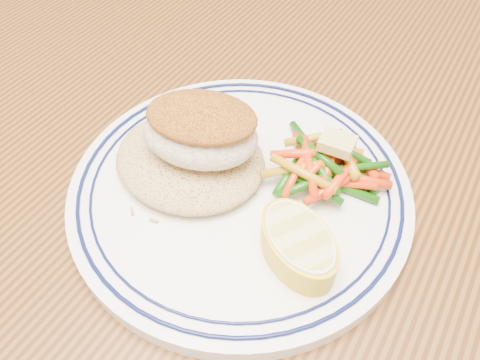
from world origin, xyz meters
name	(u,v)px	position (x,y,z in m)	size (l,w,h in m)	color
dining_table	(284,239)	(0.00, 0.00, 0.65)	(1.50, 0.90, 0.75)	#43240D
plate	(240,188)	(-0.03, -0.04, 0.76)	(0.27, 0.27, 0.02)	white
rice_pilaf	(190,157)	(-0.07, -0.05, 0.78)	(0.13, 0.11, 0.02)	tan
fish_fillet	(201,130)	(-0.06, -0.04, 0.81)	(0.11, 0.09, 0.05)	beige
vegetable_pile	(326,166)	(0.03, 0.00, 0.78)	(0.10, 0.10, 0.03)	#144C09
butter_pat	(337,143)	(0.03, 0.01, 0.80)	(0.03, 0.02, 0.01)	#D5BC68
lemon_wedge	(298,244)	(0.04, -0.08, 0.78)	(0.09, 0.09, 0.03)	yellow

